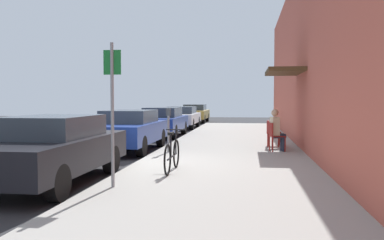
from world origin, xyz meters
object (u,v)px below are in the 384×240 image
object	(u,v)px
parked_car_4	(195,113)
parking_meter	(168,127)
parked_car_1	(129,129)
seated_patron_0	(277,129)
parked_car_3	(182,117)
cafe_chair_1	(273,133)
parked_car_0	(51,148)
parked_car_2	(162,121)
street_sign	(112,103)
bicycle_0	(172,155)
cafe_chair_0	(275,135)
cafe_chair_2	(272,131)

from	to	relation	value
parked_car_4	parking_meter	xyz separation A→B (m)	(1.55, -18.30, 0.18)
parked_car_1	seated_patron_0	distance (m)	4.81
parked_car_1	parked_car_3	distance (m)	11.02
parked_car_1	cafe_chair_1	distance (m)	4.75
parked_car_0	parking_meter	bearing A→B (deg)	70.43
parked_car_2	street_sign	world-z (taller)	street_sign
parked_car_3	parking_meter	bearing A→B (deg)	-82.71
bicycle_0	cafe_chair_0	distance (m)	4.66
seated_patron_0	cafe_chair_1	xyz separation A→B (m)	(-0.06, 0.83, -0.19)
parked_car_0	parked_car_1	xyz separation A→B (m)	(0.00, 5.46, -0.01)
street_sign	seated_patron_0	xyz separation A→B (m)	(3.29, 5.70, -0.82)
parked_car_3	cafe_chair_1	distance (m)	11.62
parking_meter	street_sign	distance (m)	5.07
cafe_chair_1	street_sign	bearing A→B (deg)	-116.37
parked_car_1	seated_patron_0	xyz separation A→B (m)	(4.79, -0.41, 0.10)
seated_patron_0	cafe_chair_2	size ratio (longest dim) A/B	1.48
bicycle_0	cafe_chair_0	bearing A→B (deg)	58.08
seated_patron_0	parked_car_2	bearing A→B (deg)	129.44
parking_meter	cafe_chair_1	distance (m)	3.54
bicycle_0	cafe_chair_0	xyz separation A→B (m)	(2.46, 3.95, 0.14)
parked_car_2	cafe_chair_2	world-z (taller)	parked_car_2
parked_car_2	parked_car_0	bearing A→B (deg)	-90.00
parked_car_4	seated_patron_0	xyz separation A→B (m)	(4.79, -17.61, 0.11)
parking_meter	seated_patron_0	bearing A→B (deg)	11.98
parked_car_0	parked_car_4	size ratio (longest dim) A/B	1.00
street_sign	bicycle_0	xyz separation A→B (m)	(0.77, 1.73, -1.16)
parked_car_0	cafe_chair_2	size ratio (longest dim) A/B	5.06
parked_car_2	parking_meter	distance (m)	6.70
parking_meter	cafe_chair_2	bearing A→B (deg)	35.03
parked_car_0	parked_car_3	xyz separation A→B (m)	(0.00, 16.48, -0.04)
parked_car_1	seated_patron_0	size ratio (longest dim) A/B	3.41
parked_car_4	cafe_chair_2	distance (m)	16.75
parked_car_2	parking_meter	xyz separation A→B (m)	(1.55, -6.51, 0.18)
street_sign	cafe_chair_0	size ratio (longest dim) A/B	2.99
street_sign	seated_patron_0	distance (m)	6.63
street_sign	cafe_chair_1	world-z (taller)	street_sign
bicycle_0	parked_car_4	bearing A→B (deg)	96.01
parked_car_3	parked_car_4	world-z (taller)	parked_car_4
parked_car_1	cafe_chair_1	xyz separation A→B (m)	(4.73, 0.42, -0.09)
parked_car_1	parking_meter	distance (m)	1.91
parked_car_0	seated_patron_0	bearing A→B (deg)	46.50
parked_car_3	parked_car_2	bearing A→B (deg)	-90.00
parked_car_4	parking_meter	size ratio (longest dim) A/B	3.33
bicycle_0	seated_patron_0	bearing A→B (deg)	57.56
parking_meter	parked_car_0	bearing A→B (deg)	-109.57
bicycle_0	parked_car_0	bearing A→B (deg)	-154.52
parked_car_2	seated_patron_0	size ratio (longest dim) A/B	3.41
seated_patron_0	cafe_chair_2	bearing A→B (deg)	92.25
parked_car_2	cafe_chair_1	xyz separation A→B (m)	(4.73, -5.00, -0.08)
parked_car_4	seated_patron_0	bearing A→B (deg)	-74.78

